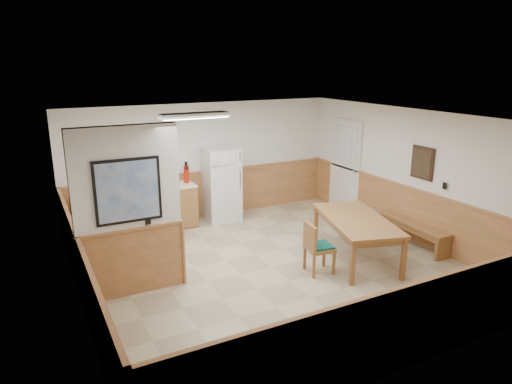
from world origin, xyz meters
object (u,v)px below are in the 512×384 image
dining_chair (315,244)px  fire_extinguisher (186,173)px  soap_bottle (103,188)px  dining_table (356,223)px  dining_bench (413,228)px  refrigerator (221,184)px

dining_chair → fire_extinguisher: 3.42m
soap_bottle → dining_table: bearing=-39.7°
dining_table → soap_bottle: bearing=157.1°
dining_table → dining_bench: dining_table is taller
soap_bottle → dining_bench: bearing=-31.2°
dining_bench → soap_bottle: (-5.01, 3.04, 0.68)m
refrigerator → fire_extinguisher: refrigerator is taller
dining_table → fire_extinguisher: fire_extinguisher is taller
refrigerator → dining_table: bearing=-64.7°
dining_table → fire_extinguisher: size_ratio=4.77×
dining_table → dining_bench: 1.39m
refrigerator → dining_bench: bearing=-46.3°
refrigerator → fire_extinguisher: bearing=177.7°
dining_bench → dining_chair: size_ratio=1.86×
refrigerator → dining_bench: (2.57, -3.01, -0.45)m
soap_bottle → refrigerator: bearing=-0.6°
refrigerator → dining_bench: 3.99m
dining_chair → soap_bottle: size_ratio=3.54×
refrigerator → dining_chair: size_ratio=1.86×
refrigerator → fire_extinguisher: 0.81m
dining_chair → fire_extinguisher: bearing=117.0°
dining_bench → soap_bottle: 5.90m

